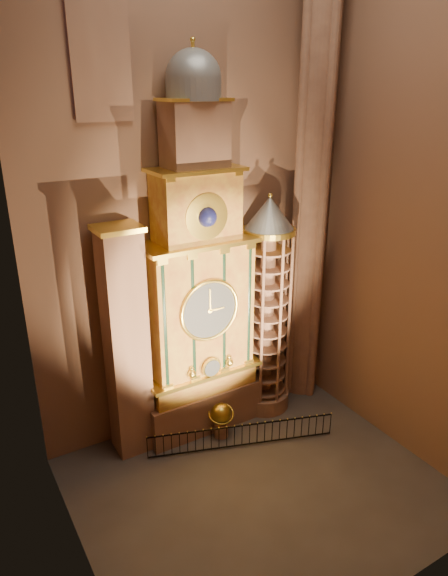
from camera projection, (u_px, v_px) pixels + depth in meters
floor at (259, 486)px, 20.79m from camera, size 14.00×14.00×0.00m
wall_back at (185, 191)px, 21.54m from camera, size 22.00×0.00×22.00m
wall_left at (49, 255)px, 13.41m from camera, size 0.00×22.00×22.00m
wall_right at (413, 199)px, 20.10m from camera, size 0.00×22.00×22.00m
astronomical_clock at (198, 294)px, 22.30m from camera, size 5.60×2.41×16.70m
portrait_tower at (126, 344)px, 21.25m from camera, size 1.80×1.60×10.20m
stair_turret at (266, 309)px, 24.28m from camera, size 2.50×2.50×10.80m
gothic_pier at (312, 182)px, 23.66m from camera, size 2.04×2.04×22.00m
stained_glass_window at (99, 44)px, 17.93m from camera, size 2.20×0.14×5.20m
celestial_globe at (221, 417)px, 23.44m from camera, size 1.47×1.43×1.71m
iron_railing at (242, 436)px, 22.87m from camera, size 7.94×2.81×1.10m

